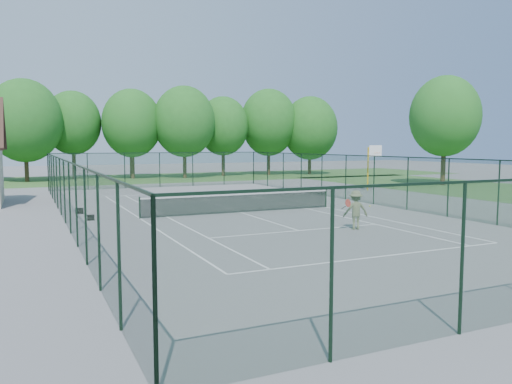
# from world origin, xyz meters

# --- Properties ---
(ground) EXTENTS (140.00, 140.00, 0.00)m
(ground) POSITION_xyz_m (0.00, 0.00, 0.00)
(ground) COLOR slate
(ground) RESTS_ON ground
(grass_far) EXTENTS (80.00, 16.00, 0.01)m
(grass_far) POSITION_xyz_m (0.00, 30.00, 0.01)
(grass_far) COLOR #417130
(grass_far) RESTS_ON ground
(grass_side) EXTENTS (14.00, 40.00, 0.01)m
(grass_side) POSITION_xyz_m (24.00, 4.00, 0.01)
(grass_side) COLOR #417130
(grass_side) RESTS_ON ground
(court_lines) EXTENTS (11.05, 23.85, 0.01)m
(court_lines) POSITION_xyz_m (0.00, 0.00, 0.00)
(court_lines) COLOR white
(court_lines) RESTS_ON ground
(tennis_net) EXTENTS (11.08, 0.08, 1.10)m
(tennis_net) POSITION_xyz_m (0.00, 0.00, 0.58)
(tennis_net) COLOR black
(tennis_net) RESTS_ON ground
(fence_enclosure) EXTENTS (18.05, 36.05, 3.02)m
(fence_enclosure) POSITION_xyz_m (0.00, 0.00, 1.56)
(fence_enclosure) COLOR #1A3E23
(fence_enclosure) RESTS_ON ground
(tree_line_far) EXTENTS (39.40, 6.40, 9.70)m
(tree_line_far) POSITION_xyz_m (0.00, 30.00, 5.99)
(tree_line_far) COLOR #42331F
(tree_line_far) RESTS_ON ground
(basketball_goal) EXTENTS (1.20, 1.43, 3.65)m
(basketball_goal) POSITION_xyz_m (14.47, 7.26, 2.57)
(basketball_goal) COLOR yellow
(basketball_goal) RESTS_ON ground
(tree_side) EXTENTS (6.27, 6.27, 9.93)m
(tree_side) POSITION_xyz_m (24.08, 9.25, 6.26)
(tree_side) COLOR #42331F
(tree_side) RESTS_ON ground
(sports_bag_a) EXTENTS (0.36, 0.23, 0.27)m
(sports_bag_a) POSITION_xyz_m (-7.80, 0.47, 0.14)
(sports_bag_a) COLOR black
(sports_bag_a) RESTS_ON ground
(sports_bag_b) EXTENTS (0.44, 0.31, 0.31)m
(sports_bag_b) POSITION_xyz_m (-8.08, 3.16, 0.16)
(sports_bag_b) COLOR black
(sports_bag_b) RESTS_ON ground
(tennis_player) EXTENTS (1.96, 0.92, 1.71)m
(tennis_player) POSITION_xyz_m (2.43, -7.13, 0.86)
(tennis_player) COLOR #616847
(tennis_player) RESTS_ON ground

